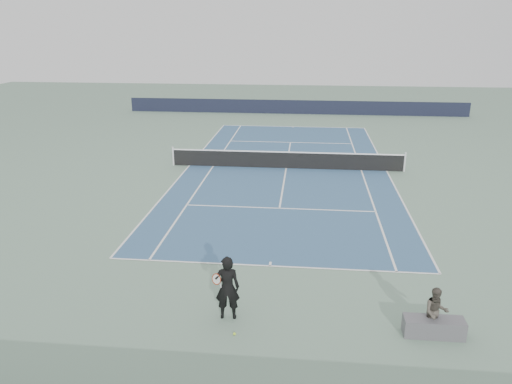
# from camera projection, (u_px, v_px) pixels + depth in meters

# --- Properties ---
(ground) EXTENTS (80.00, 80.00, 0.00)m
(ground) POSITION_uv_depth(u_px,v_px,m) (286.00, 168.00, 27.71)
(ground) COLOR slate
(court_surface) EXTENTS (10.97, 23.77, 0.01)m
(court_surface) POSITION_uv_depth(u_px,v_px,m) (286.00, 168.00, 27.71)
(court_surface) COLOR #335478
(court_surface) RESTS_ON ground
(tennis_net) EXTENTS (12.90, 0.10, 1.07)m
(tennis_net) POSITION_uv_depth(u_px,v_px,m) (286.00, 160.00, 27.55)
(tennis_net) COLOR silver
(tennis_net) RESTS_ON ground
(windscreen_far) EXTENTS (30.00, 0.25, 1.20)m
(windscreen_far) POSITION_uv_depth(u_px,v_px,m) (295.00, 107.00, 44.37)
(windscreen_far) COLOR black
(windscreen_far) RESTS_ON ground
(tennis_player) EXTENTS (0.82, 0.56, 1.83)m
(tennis_player) POSITION_uv_depth(u_px,v_px,m) (227.00, 288.00, 13.35)
(tennis_player) COLOR black
(tennis_player) RESTS_ON ground
(tennis_ball) EXTENTS (0.07, 0.07, 0.07)m
(tennis_ball) POSITION_uv_depth(u_px,v_px,m) (234.00, 334.00, 12.85)
(tennis_ball) COLOR #B8E02D
(tennis_ball) RESTS_ON ground
(spectator_bench) EXTENTS (1.53, 0.50, 1.35)m
(spectator_bench) POSITION_uv_depth(u_px,v_px,m) (435.00, 319.00, 12.70)
(spectator_bench) COLOR #535257
(spectator_bench) RESTS_ON ground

